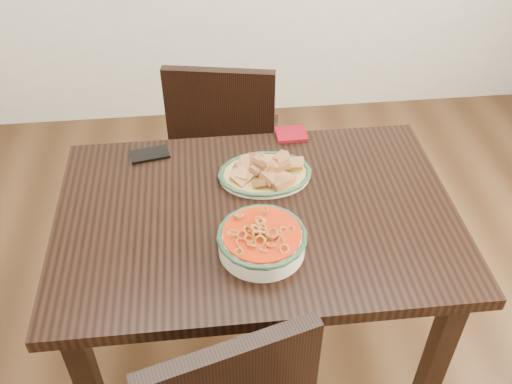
{
  "coord_description": "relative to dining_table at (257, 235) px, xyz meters",
  "views": [
    {
      "loc": [
        -0.23,
        -1.21,
        1.9
      ],
      "look_at": [
        -0.09,
        0.05,
        0.81
      ],
      "focal_mm": 40.0,
      "sensor_mm": 36.0,
      "label": 1
    }
  ],
  "objects": [
    {
      "name": "floor",
      "position": [
        0.09,
        -0.03,
        -0.65
      ],
      "size": [
        3.5,
        3.5,
        0.0
      ],
      "primitive_type": "plane",
      "color": "#392312",
      "rests_on": "ground"
    },
    {
      "name": "dining_table",
      "position": [
        0.0,
        0.0,
        0.0
      ],
      "size": [
        1.19,
        0.8,
        0.75
      ],
      "color": "black",
      "rests_on": "ground"
    },
    {
      "name": "chair_far",
      "position": [
        -0.05,
        0.72,
        -0.15
      ],
      "size": [
        0.49,
        0.49,
        0.89
      ],
      "rotation": [
        0.0,
        0.0,
        2.95
      ],
      "color": "black",
      "rests_on": "ground"
    },
    {
      "name": "fish_plate",
      "position": [
        0.04,
        0.16,
        0.14
      ],
      "size": [
        0.29,
        0.23,
        0.11
      ],
      "color": "beige",
      "rests_on": "dining_table"
    },
    {
      "name": "noodle_bowl",
      "position": [
        -0.0,
        -0.16,
        0.14
      ],
      "size": [
        0.25,
        0.25,
        0.08
      ],
      "color": "#F3E7CD",
      "rests_on": "dining_table"
    },
    {
      "name": "smartphone",
      "position": [
        -0.33,
        0.31,
        0.1
      ],
      "size": [
        0.14,
        0.09,
        0.01
      ],
      "primitive_type": "cube",
      "rotation": [
        0.0,
        0.0,
        0.19
      ],
      "color": "black",
      "rests_on": "dining_table"
    },
    {
      "name": "napkin",
      "position": [
        0.16,
        0.38,
        0.11
      ],
      "size": [
        0.11,
        0.09,
        0.01
      ],
      "primitive_type": "cube",
      "rotation": [
        0.0,
        0.0,
        0.02
      ],
      "color": "maroon",
      "rests_on": "dining_table"
    }
  ]
}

